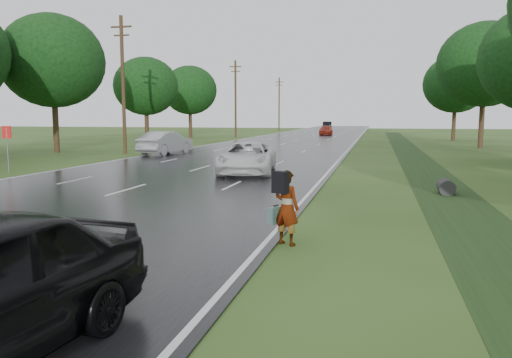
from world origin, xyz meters
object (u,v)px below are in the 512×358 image
Objects in this scene: white_pickup at (247,158)px; silver_sedan at (166,143)px; pedestrian at (286,207)px; road_sign at (7,140)px.

white_pickup is 13.60m from silver_sedan.
pedestrian is 0.33× the size of silver_sedan.
road_sign reaches higher than silver_sedan.
pedestrian is 26.48m from silver_sedan.
pedestrian is 0.30× the size of white_pickup.
road_sign reaches higher than pedestrian.
silver_sedan is at bearing 122.60° from white_pickup.
silver_sedan is at bearing -36.01° from pedestrian.
white_pickup is at bearing 138.84° from silver_sedan.
white_pickup is 1.08× the size of silver_sedan.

